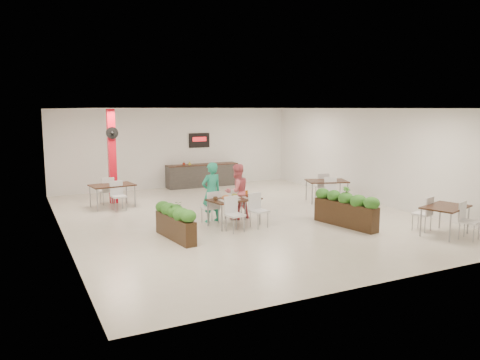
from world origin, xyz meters
The scene contains 12 objects.
ground centered at (0.00, 0.00, 0.00)m, with size 12.00×12.00×0.00m, color beige.
room_shell centered at (0.00, 0.00, 2.01)m, with size 10.10×12.10×3.22m.
red_column centered at (-3.00, 3.79, 1.64)m, with size 0.40×0.41×3.20m.
service_counter centered at (1.00, 5.65, 0.49)m, with size 3.00×0.64×2.20m.
main_table centered at (-0.64, -0.87, 0.64)m, with size 1.52×1.81×0.92m.
diner_man centered at (-1.03, -0.21, 0.85)m, with size 0.62×0.41×1.71m, color #25A17B.
diner_woman centered at (-0.23, -0.21, 0.81)m, with size 0.79×0.61×1.62m, color #FC707D.
planter_left centered at (-2.54, -1.49, 0.50)m, with size 0.58×1.84×0.96m.
planter_right centered at (2.06, -2.30, 0.51)m, with size 0.73×2.07×1.10m.
side_table_a centered at (-3.17, 3.09, 0.64)m, with size 1.46×1.66×0.92m.
side_table_b centered at (3.67, 0.73, 0.64)m, with size 1.58×1.67×0.92m.
side_table_c centered at (3.76, -4.14, 0.63)m, with size 1.47×1.67×0.92m.
Camera 1 is at (-6.03, -12.27, 3.19)m, focal length 35.00 mm.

